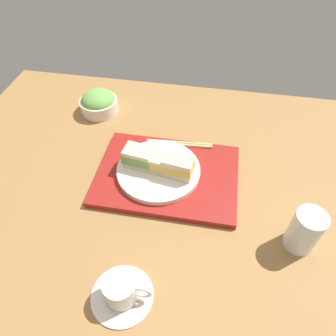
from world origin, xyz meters
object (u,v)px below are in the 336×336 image
(sandwich_plate, at_px, (158,170))
(sandwich_middle, at_px, (158,162))
(chopsticks_pair, at_px, (179,144))
(coffee_cup, at_px, (121,291))
(drinking_glass, at_px, (305,231))
(sandwich_near, at_px, (178,166))
(sandwich_far, at_px, (139,157))
(salad_bowl, at_px, (99,103))

(sandwich_plate, relative_size, sandwich_middle, 2.69)
(sandwich_plate, bearing_deg, chopsticks_pair, -108.67)
(sandwich_middle, relative_size, coffee_cup, 0.65)
(sandwich_middle, distance_m, drinking_glass, 0.40)
(sandwich_middle, xyz_separation_m, coffee_cup, (0.01, 0.34, -0.03))
(sandwich_plate, height_order, coffee_cup, coffee_cup)
(sandwich_near, relative_size, coffee_cup, 0.65)
(sandwich_far, relative_size, salad_bowl, 0.68)
(chopsticks_pair, bearing_deg, drinking_glass, 140.05)
(salad_bowl, xyz_separation_m, coffee_cup, (-0.25, 0.61, -0.01))
(chopsticks_pair, bearing_deg, coffee_cup, 83.75)
(sandwich_middle, relative_size, chopsticks_pair, 0.43)
(chopsticks_pair, distance_m, drinking_glass, 0.43)
(sandwich_plate, xyz_separation_m, salad_bowl, (0.26, -0.27, 0.01))
(sandwich_near, distance_m, chopsticks_pair, 0.14)
(sandwich_far, bearing_deg, sandwich_middle, 171.28)
(chopsticks_pair, distance_m, coffee_cup, 0.47)
(salad_bowl, distance_m, coffee_cup, 0.66)
(chopsticks_pair, bearing_deg, salad_bowl, -25.22)
(sandwich_middle, relative_size, sandwich_far, 0.99)
(coffee_cup, bearing_deg, chopsticks_pair, -96.25)
(sandwich_far, bearing_deg, salad_bowl, -51.15)
(sandwich_middle, bearing_deg, coffee_cup, 88.36)
(sandwich_middle, height_order, sandwich_far, sandwich_far)
(sandwich_middle, height_order, chopsticks_pair, sandwich_middle)
(sandwich_near, distance_m, drinking_glass, 0.34)
(sandwich_near, bearing_deg, salad_bowl, -40.52)
(coffee_cup, bearing_deg, salad_bowl, -67.39)
(sandwich_near, bearing_deg, sandwich_plate, -8.72)
(sandwich_near, bearing_deg, chopsticks_pair, -83.08)
(sandwich_middle, distance_m, sandwich_far, 0.06)
(sandwich_plate, height_order, sandwich_far, sandwich_far)
(sandwich_near, relative_size, salad_bowl, 0.67)
(sandwich_near, height_order, sandwich_far, sandwich_near)
(salad_bowl, xyz_separation_m, chopsticks_pair, (-0.31, 0.14, -0.01))
(sandwich_far, xyz_separation_m, coffee_cup, (-0.05, 0.35, -0.03))
(sandwich_near, xyz_separation_m, sandwich_far, (0.11, -0.02, -0.00))
(sandwich_plate, bearing_deg, drinking_glass, 157.57)
(sandwich_far, bearing_deg, chopsticks_pair, -130.96)
(sandwich_plate, distance_m, salad_bowl, 0.37)
(salad_bowl, bearing_deg, chopsticks_pair, 154.78)
(sandwich_near, bearing_deg, drinking_glass, 155.28)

